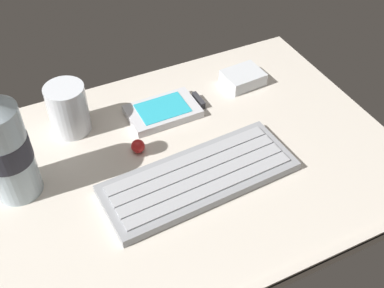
{
  "coord_description": "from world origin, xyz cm",
  "views": [
    {
      "loc": [
        -22.37,
        -46.27,
        52.96
      ],
      "look_at": [
        0.0,
        0.0,
        3.0
      ],
      "focal_mm": 44.26,
      "sensor_mm": 36.0,
      "label": 1
    }
  ],
  "objects_px": {
    "trackball_mouse": "(138,146)",
    "keyboard": "(199,177)",
    "juice_cup": "(68,111)",
    "handheld_device": "(166,110)",
    "water_bottle": "(4,145)",
    "charger_block": "(243,78)"
  },
  "relations": [
    {
      "from": "handheld_device",
      "to": "juice_cup",
      "type": "height_order",
      "value": "juice_cup"
    },
    {
      "from": "keyboard",
      "to": "water_bottle",
      "type": "distance_m",
      "value": 0.27
    },
    {
      "from": "trackball_mouse",
      "to": "water_bottle",
      "type": "bearing_deg",
      "value": 179.5
    },
    {
      "from": "charger_block",
      "to": "keyboard",
      "type": "bearing_deg",
      "value": -134.83
    },
    {
      "from": "handheld_device",
      "to": "charger_block",
      "type": "relative_size",
      "value": 1.84
    },
    {
      "from": "keyboard",
      "to": "juice_cup",
      "type": "xyz_separation_m",
      "value": [
        -0.14,
        0.19,
        0.03
      ]
    },
    {
      "from": "juice_cup",
      "to": "trackball_mouse",
      "type": "distance_m",
      "value": 0.13
    },
    {
      "from": "trackball_mouse",
      "to": "charger_block",
      "type": "bearing_deg",
      "value": 19.17
    },
    {
      "from": "juice_cup",
      "to": "charger_block",
      "type": "distance_m",
      "value": 0.32
    },
    {
      "from": "keyboard",
      "to": "handheld_device",
      "type": "bearing_deg",
      "value": 83.83
    },
    {
      "from": "trackball_mouse",
      "to": "keyboard",
      "type": "bearing_deg",
      "value": -58.79
    },
    {
      "from": "water_bottle",
      "to": "juice_cup",
      "type": "bearing_deg",
      "value": 42.55
    },
    {
      "from": "handheld_device",
      "to": "juice_cup",
      "type": "bearing_deg",
      "value": 168.28
    },
    {
      "from": "juice_cup",
      "to": "charger_block",
      "type": "relative_size",
      "value": 1.21
    },
    {
      "from": "handheld_device",
      "to": "trackball_mouse",
      "type": "distance_m",
      "value": 0.1
    },
    {
      "from": "keyboard",
      "to": "water_bottle",
      "type": "bearing_deg",
      "value": 157.8
    },
    {
      "from": "trackball_mouse",
      "to": "juice_cup",
      "type": "bearing_deg",
      "value": 129.17
    },
    {
      "from": "charger_block",
      "to": "juice_cup",
      "type": "bearing_deg",
      "value": 177.38
    },
    {
      "from": "water_bottle",
      "to": "charger_block",
      "type": "relative_size",
      "value": 2.97
    },
    {
      "from": "keyboard",
      "to": "trackball_mouse",
      "type": "relative_size",
      "value": 13.44
    },
    {
      "from": "water_bottle",
      "to": "trackball_mouse",
      "type": "relative_size",
      "value": 9.45
    },
    {
      "from": "charger_block",
      "to": "handheld_device",
      "type": "bearing_deg",
      "value": -173.72
    }
  ]
}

